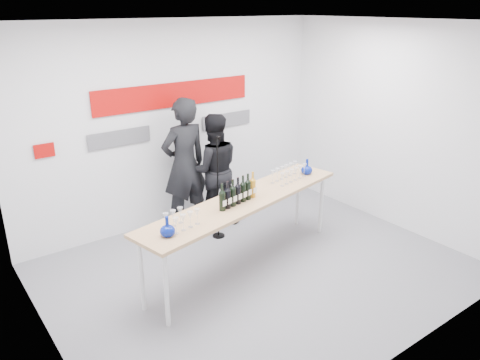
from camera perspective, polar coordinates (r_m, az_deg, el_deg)
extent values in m
plane|color=slate|center=(6.07, 2.31, -10.91)|extent=(5.00, 5.00, 0.00)
cube|color=silver|center=(7.04, -7.81, 6.71)|extent=(5.00, 0.04, 3.00)
cube|color=#A60807|center=(6.92, -7.87, 10.28)|extent=(2.50, 0.02, 0.35)
cube|color=#59595E|center=(6.66, -14.45, 4.98)|extent=(0.90, 0.02, 0.22)
cube|color=#59595E|center=(7.49, -1.61, 7.34)|extent=(0.90, 0.02, 0.22)
cube|color=#A60807|center=(6.37, -22.75, 3.32)|extent=(0.25, 0.02, 0.18)
cube|color=tan|center=(5.75, 0.59, -2.50)|extent=(3.17, 1.24, 0.04)
cylinder|color=silver|center=(4.96, -8.98, -13.02)|extent=(0.05, 0.05, 0.89)
cylinder|color=silver|center=(6.90, 9.87, -2.95)|extent=(0.05, 0.05, 0.89)
cylinder|color=silver|center=(5.24, -11.93, -11.22)|extent=(0.05, 0.05, 0.89)
cylinder|color=silver|center=(7.11, 7.06, -2.08)|extent=(0.05, 0.05, 0.89)
imported|color=black|center=(6.84, -6.79, 1.86)|extent=(0.73, 0.49, 1.97)
imported|color=black|center=(7.01, -3.27, 1.28)|extent=(1.01, 0.91, 1.70)
cylinder|color=black|center=(6.87, -2.62, -6.79)|extent=(0.18, 0.18, 0.02)
cylinder|color=black|center=(6.57, -2.72, -1.13)|extent=(0.02, 0.02, 1.48)
sphere|color=black|center=(6.30, -2.69, 5.22)|extent=(0.05, 0.05, 0.05)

